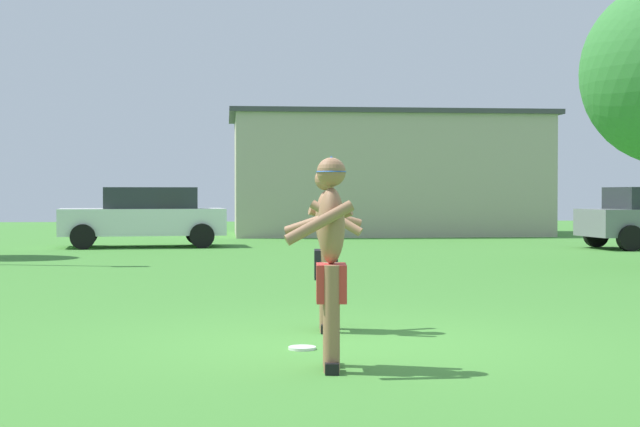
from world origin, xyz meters
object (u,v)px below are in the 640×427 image
object	(u,v)px
car_white_near_post	(144,216)
frisbee	(302,348)
player_with_cap	(330,252)
player_in_black	(327,245)

from	to	relation	value
car_white_near_post	frisbee	bearing A→B (deg)	-80.69
player_with_cap	frisbee	bearing A→B (deg)	98.36
player_with_cap	player_in_black	xyz separation A→B (m)	(0.20, 2.20, -0.06)
frisbee	player_with_cap	bearing A→B (deg)	-81.64
car_white_near_post	player_with_cap	bearing A→B (deg)	-80.74
player_with_cap	player_in_black	size ratio (longest dim) A/B	1.02
player_in_black	frisbee	xyz separation A→B (m)	(-0.35, -1.18, -0.87)
player_in_black	car_white_near_post	distance (m)	16.49
player_in_black	frisbee	size ratio (longest dim) A/B	6.69
player_with_cap	frisbee	world-z (taller)	player_with_cap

